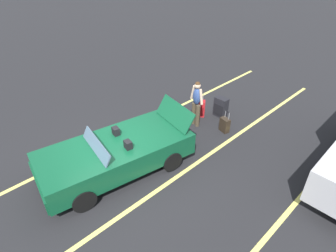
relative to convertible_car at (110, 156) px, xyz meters
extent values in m
plane|color=black|center=(-0.20, 0.03, -0.59)|extent=(80.00, 80.00, 0.00)
cube|color=#EAE066|center=(-0.20, -1.31, -0.59)|extent=(18.00, 0.12, 0.01)
cube|color=#EAE066|center=(-0.20, 1.39, -0.59)|extent=(18.00, 0.12, 0.01)
cube|color=#0F4C2D|center=(-0.20, 0.03, 0.03)|extent=(4.34, 2.43, 0.64)
cube|color=#0F4C2D|center=(1.22, -0.21, -0.08)|extent=(1.58, 1.87, 0.38)
cube|color=slate|center=(0.31, -0.05, 0.50)|extent=(0.44, 1.56, 0.31)
cube|color=black|center=(-0.33, 0.43, 0.46)|extent=(0.20, 0.24, 0.22)
cube|color=black|center=(-0.46, -0.30, 0.46)|extent=(0.20, 0.24, 0.22)
cube|color=#0F4C2D|center=(-2.11, 0.37, 0.63)|extent=(0.62, 1.54, 0.55)
cylinder|color=black|center=(1.20, 0.61, -0.29)|extent=(0.63, 0.32, 0.60)
cylinder|color=black|center=(0.92, -0.98, -0.29)|extent=(0.63, 0.32, 0.60)
cylinder|color=black|center=(-1.31, 1.05, -0.29)|extent=(0.63, 0.32, 0.60)
cylinder|color=black|center=(-1.59, -0.55, -0.29)|extent=(0.63, 0.32, 0.60)
cube|color=black|center=(-4.64, 0.22, -0.22)|extent=(0.28, 0.48, 0.74)
cube|color=black|center=(-4.49, 0.22, -0.28)|extent=(0.02, 0.38, 0.41)
sphere|color=black|center=(-4.75, 0.39, -0.57)|extent=(0.04, 0.04, 0.04)
sphere|color=black|center=(-4.75, 0.06, -0.57)|extent=(0.04, 0.04, 0.04)
cube|color=red|center=(-4.08, -0.32, -0.28)|extent=(0.44, 0.46, 0.62)
cube|color=maroon|center=(-3.98, -0.24, -0.33)|extent=(0.22, 0.26, 0.34)
cylinder|color=gray|center=(-4.20, -0.28, 0.18)|extent=(0.03, 0.03, 0.30)
cylinder|color=gray|center=(-4.06, -0.45, 0.18)|extent=(0.03, 0.03, 0.30)
cylinder|color=black|center=(-4.13, -0.37, 0.33)|extent=(0.16, 0.19, 0.03)
sphere|color=black|center=(-4.24, -0.27, -0.57)|extent=(0.04, 0.04, 0.04)
sphere|color=black|center=(-4.06, -0.49, -0.57)|extent=(0.04, 0.04, 0.04)
cube|color=#2D2319|center=(-3.94, 0.94, -0.34)|extent=(0.28, 0.38, 0.50)
cylinder|color=gray|center=(-3.97, 1.04, 0.04)|extent=(0.02, 0.02, 0.26)
cylinder|color=gray|center=(-4.02, 0.86, 0.04)|extent=(0.02, 0.02, 0.26)
cylinder|color=black|center=(-3.99, 0.95, 0.17)|extent=(0.07, 0.19, 0.03)
sphere|color=black|center=(-3.98, 1.07, -0.57)|extent=(0.04, 0.04, 0.04)
sphere|color=black|center=(-4.04, 0.84, -0.57)|extent=(0.04, 0.04, 0.04)
cylinder|color=#4C3F2D|center=(-3.52, 0.08, -0.18)|extent=(0.17, 0.17, 0.82)
cylinder|color=#4C3F2D|center=(-3.55, -0.12, -0.18)|extent=(0.17, 0.17, 0.82)
ellipsoid|color=#334C8C|center=(-3.53, -0.02, 0.53)|extent=(0.25, 0.34, 0.60)
sphere|color=beige|center=(-3.53, -0.02, 0.92)|extent=(0.21, 0.21, 0.21)
sphere|color=#472D19|center=(-3.53, -0.02, 0.97)|extent=(0.18, 0.18, 0.18)
cylinder|color=beige|center=(-3.51, 0.18, 0.59)|extent=(0.11, 0.20, 0.53)
cylinder|color=beige|center=(-3.56, -0.22, 0.59)|extent=(0.11, 0.20, 0.53)
cylinder|color=black|center=(-4.01, 4.21, -0.19)|extent=(0.81, 0.30, 0.80)
camera|label=1|loc=(2.89, 5.31, 4.89)|focal=29.92mm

